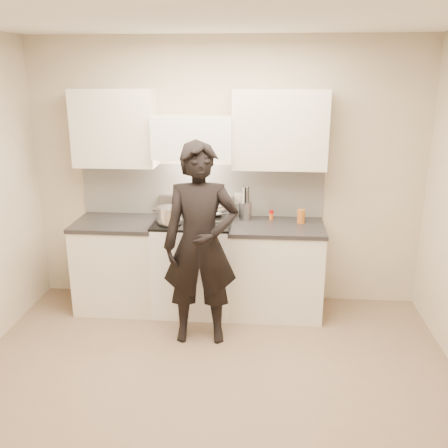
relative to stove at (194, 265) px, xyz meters
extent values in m
plane|color=#7E6753|center=(0.30, -1.42, -0.47)|extent=(4.00, 4.00, 0.00)
cube|color=beige|center=(0.30, 0.33, 0.88)|extent=(4.00, 0.04, 2.70)
cube|color=beige|center=(0.30, -3.17, 0.88)|extent=(4.00, 0.04, 2.70)
cube|color=white|center=(0.30, -1.42, 2.22)|extent=(4.00, 3.50, 0.02)
cube|color=white|center=(0.05, 0.31, 0.71)|extent=(2.50, 0.02, 0.53)
cube|color=#9697A0|center=(0.00, 0.28, 0.56)|extent=(0.76, 0.08, 0.20)
cube|color=white|center=(0.00, 0.13, 1.28)|extent=(0.76, 0.40, 0.40)
cylinder|color=silver|center=(0.00, -0.05, 1.10)|extent=(0.66, 0.02, 0.02)
cube|color=silver|center=(0.83, 0.16, 1.35)|extent=(0.90, 0.33, 0.75)
cube|color=silver|center=(-0.78, 0.16, 1.35)|extent=(0.80, 0.33, 0.75)
cube|color=beige|center=(0.43, 0.30, 0.63)|extent=(0.08, 0.01, 0.12)
cube|color=white|center=(0.00, 0.00, -0.01)|extent=(0.76, 0.65, 0.92)
cube|color=black|center=(0.00, 0.00, 0.46)|extent=(0.76, 0.65, 0.02)
cube|color=silver|center=(0.16, 0.12, 0.47)|extent=(0.36, 0.34, 0.01)
cylinder|color=silver|center=(0.00, -0.29, 0.31)|extent=(0.62, 0.02, 0.02)
cylinder|color=black|center=(-0.18, -0.15, 0.48)|extent=(0.18, 0.18, 0.01)
cylinder|color=black|center=(0.18, -0.15, 0.48)|extent=(0.18, 0.18, 0.01)
cylinder|color=black|center=(-0.18, 0.15, 0.48)|extent=(0.18, 0.18, 0.01)
cylinder|color=black|center=(0.18, 0.15, 0.48)|extent=(0.18, 0.18, 0.01)
cube|color=silver|center=(0.83, 0.00, -0.03)|extent=(0.90, 0.65, 0.88)
cube|color=black|center=(0.83, 0.00, 0.43)|extent=(0.92, 0.67, 0.04)
cube|color=silver|center=(-0.78, 0.00, -0.03)|extent=(0.80, 0.65, 0.88)
cube|color=black|center=(-0.78, 0.00, 0.43)|extent=(0.82, 0.67, 0.04)
ellipsoid|color=silver|center=(0.19, 0.15, 0.57)|extent=(0.32, 0.32, 0.18)
torus|color=silver|center=(0.19, 0.15, 0.61)|extent=(0.34, 0.34, 0.01)
ellipsoid|color=beige|center=(0.19, 0.15, 0.56)|extent=(0.19, 0.19, 0.08)
cylinder|color=white|center=(0.14, 0.02, 0.67)|extent=(0.13, 0.22, 0.17)
cylinder|color=silver|center=(-0.20, -0.14, 0.56)|extent=(0.30, 0.30, 0.16)
cube|color=silver|center=(-0.33, -0.20, 0.62)|extent=(0.05, 0.04, 0.01)
cube|color=silver|center=(-0.07, -0.09, 0.62)|extent=(0.05, 0.04, 0.01)
cylinder|color=#9697A0|center=(0.51, 0.17, 0.53)|extent=(0.12, 0.12, 0.18)
cylinder|color=black|center=(0.54, 0.18, 0.62)|extent=(0.01, 0.01, 0.31)
cylinder|color=white|center=(0.53, 0.20, 0.62)|extent=(0.01, 0.01, 0.31)
cylinder|color=#9697A0|center=(0.51, 0.20, 0.62)|extent=(0.01, 0.01, 0.31)
cylinder|color=black|center=(0.49, 0.19, 0.62)|extent=(0.01, 0.01, 0.31)
cylinder|color=#9697A0|center=(0.48, 0.17, 0.62)|extent=(0.01, 0.01, 0.31)
cylinder|color=white|center=(0.49, 0.15, 0.62)|extent=(0.01, 0.01, 0.31)
cylinder|color=black|center=(0.51, 0.15, 0.62)|extent=(0.01, 0.01, 0.31)
cylinder|color=#9697A0|center=(0.53, 0.16, 0.62)|extent=(0.01, 0.01, 0.31)
cylinder|color=#C4591B|center=(0.77, 0.17, 0.48)|extent=(0.04, 0.04, 0.07)
cylinder|color=#BD0006|center=(0.77, 0.17, 0.53)|extent=(0.04, 0.04, 0.02)
cylinder|color=#AA5B1E|center=(1.07, 0.09, 0.51)|extent=(0.08, 0.08, 0.13)
imported|color=black|center=(0.15, -0.60, 0.43)|extent=(0.70, 0.49, 1.81)
camera|label=1|loc=(0.70, -4.68, 1.89)|focal=40.00mm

